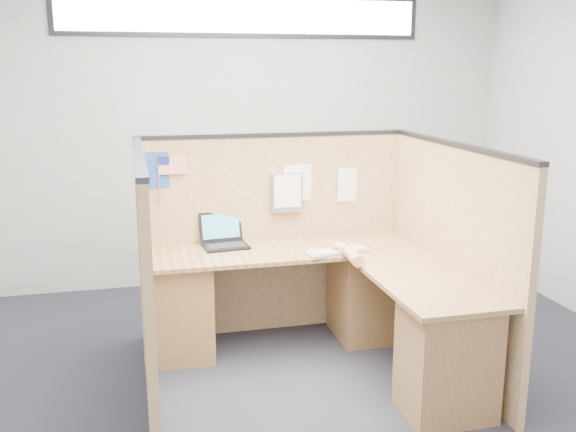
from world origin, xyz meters
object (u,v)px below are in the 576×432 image
object	(u,v)px
l_desk	(325,310)
laptop	(224,238)
keyboard	(337,251)
mouse	(340,250)

from	to	relation	value
l_desk	laptop	size ratio (longest dim) A/B	5.75
l_desk	keyboard	bearing A→B (deg)	53.33
mouse	keyboard	bearing A→B (deg)	179.33
laptop	mouse	distance (m)	0.86
keyboard	laptop	bearing A→B (deg)	140.40
keyboard	l_desk	bearing A→B (deg)	-137.69
keyboard	mouse	world-z (taller)	mouse
laptop	keyboard	size ratio (longest dim) A/B	0.72
l_desk	keyboard	world-z (taller)	keyboard
laptop	l_desk	bearing A→B (deg)	-50.63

